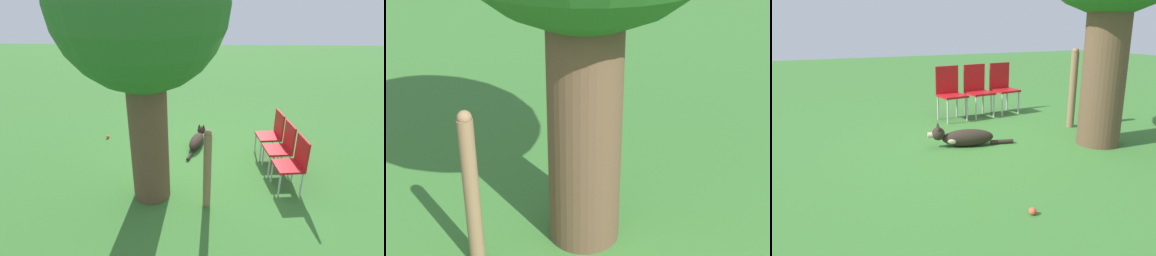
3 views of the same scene
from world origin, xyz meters
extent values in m
plane|color=#38702D|center=(0.00, 0.00, 0.00)|extent=(30.00, 30.00, 0.00)
cylinder|color=brown|center=(0.62, 0.88, 1.12)|extent=(0.57, 0.57, 2.25)
ellipsoid|color=#2D231C|center=(-0.05, -0.82, 0.12)|extent=(0.41, 0.76, 0.24)
ellipsoid|color=#C6B293|center=(-0.09, -1.02, 0.11)|extent=(0.26, 0.30, 0.14)
sphere|color=#2D231C|center=(-0.15, -1.22, 0.19)|extent=(0.22, 0.22, 0.18)
cylinder|color=#C6B293|center=(-0.17, -1.32, 0.18)|extent=(0.09, 0.10, 0.08)
cone|color=#2D231C|center=(-0.10, -1.23, 0.30)|extent=(0.06, 0.06, 0.08)
cone|color=#2D231C|center=(-0.19, -1.21, 0.30)|extent=(0.06, 0.06, 0.08)
cylinder|color=#2D231C|center=(0.07, -0.35, 0.03)|extent=(0.14, 0.33, 0.06)
cylinder|color=#846647|center=(-0.25, 1.13, 0.60)|extent=(0.12, 0.12, 1.21)
sphere|color=#846647|center=(-0.25, 1.13, 1.23)|extent=(0.11, 0.11, 0.11)
cube|color=#B21419|center=(-1.45, -0.46, 0.43)|extent=(0.46, 0.48, 0.04)
cube|color=#B21419|center=(-1.65, -0.48, 0.69)|extent=(0.08, 0.44, 0.48)
cylinder|color=#B7B7BC|center=(-1.29, -0.25, 0.21)|extent=(0.03, 0.03, 0.42)
cylinder|color=#B7B7BC|center=(-1.25, -0.63, 0.21)|extent=(0.03, 0.03, 0.42)
cylinder|color=#B7B7BC|center=(-1.65, -0.29, 0.21)|extent=(0.03, 0.03, 0.42)
cylinder|color=#B7B7BC|center=(-1.61, -0.67, 0.21)|extent=(0.03, 0.03, 0.42)
cube|color=#B21419|center=(-1.51, 0.10, 0.43)|extent=(0.46, 0.48, 0.04)
cube|color=#B21419|center=(-1.70, 0.08, 0.69)|extent=(0.08, 0.44, 0.48)
cylinder|color=#B7B7BC|center=(-1.35, 0.30, 0.21)|extent=(0.03, 0.03, 0.42)
cylinder|color=#B7B7BC|center=(-1.31, -0.07, 0.21)|extent=(0.03, 0.03, 0.42)
cylinder|color=#B7B7BC|center=(-1.71, 0.27, 0.21)|extent=(0.03, 0.03, 0.42)
cylinder|color=#B7B7BC|center=(-1.67, -0.11, 0.21)|extent=(0.03, 0.03, 0.42)
cube|color=#B21419|center=(-1.56, 0.65, 0.43)|extent=(0.46, 0.48, 0.04)
cube|color=#B21419|center=(-1.75, 0.63, 0.69)|extent=(0.08, 0.44, 0.48)
cylinder|color=#B7B7BC|center=(-1.40, 0.86, 0.21)|extent=(0.03, 0.03, 0.42)
cylinder|color=#B7B7BC|center=(-1.36, 0.48, 0.21)|extent=(0.03, 0.03, 0.42)
cylinder|color=#B7B7BC|center=(-1.76, 0.82, 0.21)|extent=(0.03, 0.03, 0.42)
cylinder|color=#B7B7BC|center=(-1.72, 0.45, 0.21)|extent=(0.03, 0.03, 0.42)
sphere|color=#E54C33|center=(1.96, -1.13, 0.03)|extent=(0.07, 0.07, 0.07)
camera|label=1|loc=(-0.17, 4.87, 2.97)|focal=28.00mm
camera|label=2|loc=(-1.73, -1.99, 2.71)|focal=50.00mm
camera|label=3|loc=(4.43, -2.93, 1.63)|focal=35.00mm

